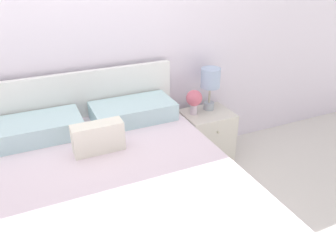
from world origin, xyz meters
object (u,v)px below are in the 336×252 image
(nightstand, at_px, (206,136))
(flower_vase, at_px, (194,100))
(table_lamp, at_px, (210,81))
(bed, at_px, (115,209))

(nightstand, xyz_separation_m, flower_vase, (-0.13, 0.03, 0.39))
(nightstand, relative_size, table_lamp, 1.25)
(nightstand, bearing_deg, bed, -147.56)
(bed, relative_size, table_lamp, 4.85)
(table_lamp, bearing_deg, flower_vase, -168.95)
(bed, bearing_deg, flower_vase, 36.90)
(nightstand, height_order, flower_vase, flower_vase)
(flower_vase, bearing_deg, bed, -143.10)
(bed, height_order, nightstand, bed)
(nightstand, xyz_separation_m, table_lamp, (0.05, 0.07, 0.53))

